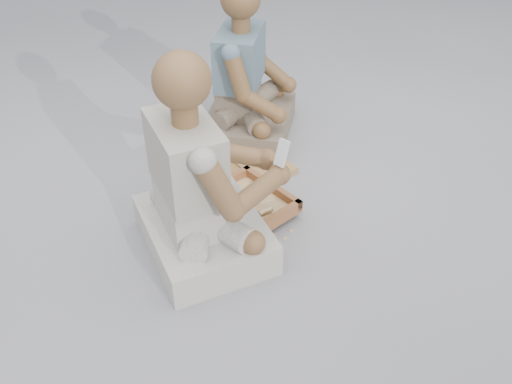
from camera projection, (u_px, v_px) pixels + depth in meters
ground at (282, 273)px, 2.48m from camera, size 60.00×60.00×0.00m
carved_panel at (237, 174)px, 3.03m from camera, size 0.57×0.40×0.04m
tool_tray at (235, 211)px, 2.72m from camera, size 0.56×0.47×0.07m
chisel_0 at (225, 208)px, 2.71m from camera, size 0.17×0.16×0.02m
chisel_1 at (262, 213)px, 2.68m from camera, size 0.22×0.03×0.02m
chisel_2 at (233, 208)px, 2.73m from camera, size 0.21×0.11×0.02m
chisel_3 at (226, 213)px, 2.69m from camera, size 0.18×0.16×0.02m
chisel_4 at (228, 206)px, 2.73m from camera, size 0.20×0.12×0.02m
chisel_5 at (248, 219)px, 2.65m from camera, size 0.13×0.20×0.02m
chisel_6 at (227, 206)px, 2.72m from camera, size 0.20×0.13×0.02m
chisel_7 at (254, 211)px, 2.71m from camera, size 0.19×0.14×0.02m
chisel_8 at (225, 205)px, 2.74m from camera, size 0.08×0.22×0.02m
chisel_9 at (253, 188)px, 2.85m from camera, size 0.20×0.13×0.02m
wood_chip_0 at (225, 215)px, 2.78m from camera, size 0.02×0.02×0.00m
wood_chip_1 at (157, 218)px, 2.77m from camera, size 0.02×0.02×0.00m
wood_chip_2 at (273, 235)px, 2.67m from camera, size 0.02×0.02×0.00m
wood_chip_3 at (160, 223)px, 2.74m from camera, size 0.02×0.02×0.00m
wood_chip_4 at (291, 231)px, 2.69m from camera, size 0.02×0.02×0.00m
wood_chip_5 at (162, 199)px, 2.89m from camera, size 0.02×0.02×0.00m
wood_chip_6 at (205, 205)px, 2.85m from camera, size 0.02×0.02×0.00m
wood_chip_7 at (212, 190)px, 2.95m from camera, size 0.02×0.02×0.00m
wood_chip_8 at (285, 238)px, 2.65m from camera, size 0.02×0.02×0.00m
wood_chip_9 at (182, 228)px, 2.71m from camera, size 0.02×0.02×0.00m
wood_chip_10 at (200, 192)px, 2.93m from camera, size 0.02×0.02×0.00m
wood_chip_11 at (237, 231)px, 2.69m from camera, size 0.02×0.02×0.00m
craftsman at (200, 191)px, 2.41m from camera, size 0.68×0.69×0.96m
companion at (247, 88)px, 3.20m from camera, size 0.74×0.74×0.91m
mobile_phone at (282, 153)px, 2.40m from camera, size 0.07×0.06×0.12m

